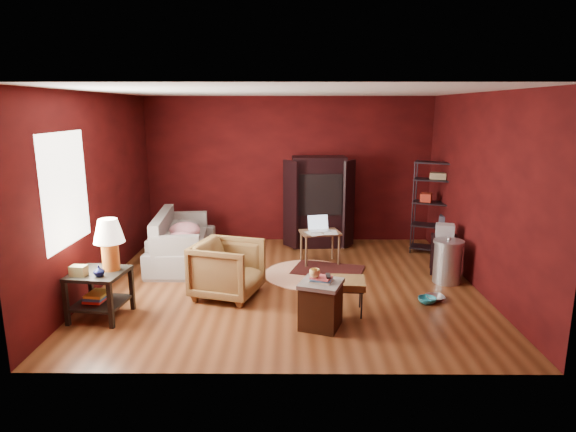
{
  "coord_description": "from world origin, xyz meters",
  "views": [
    {
      "loc": [
        0.05,
        -6.81,
        2.58
      ],
      "look_at": [
        0.0,
        0.2,
        1.0
      ],
      "focal_mm": 30.0,
      "sensor_mm": 36.0,
      "label": 1
    }
  ],
  "objects_px": {
    "sofa": "(182,240)",
    "laptop_desk": "(320,235)",
    "hamper": "(321,304)",
    "wire_shelving": "(437,204)",
    "side_table": "(104,259)",
    "tv_armoire": "(319,200)",
    "armchair": "(228,266)"
  },
  "relations": [
    {
      "from": "laptop_desk",
      "to": "tv_armoire",
      "type": "bearing_deg",
      "value": 76.8
    },
    {
      "from": "sofa",
      "to": "side_table",
      "type": "distance_m",
      "value": 2.26
    },
    {
      "from": "tv_armoire",
      "to": "armchair",
      "type": "bearing_deg",
      "value": -121.39
    },
    {
      "from": "armchair",
      "to": "laptop_desk",
      "type": "distance_m",
      "value": 2.01
    },
    {
      "from": "laptop_desk",
      "to": "sofa",
      "type": "bearing_deg",
      "value": 167.59
    },
    {
      "from": "side_table",
      "to": "tv_armoire",
      "type": "relative_size",
      "value": 0.74
    },
    {
      "from": "sofa",
      "to": "laptop_desk",
      "type": "height_order",
      "value": "laptop_desk"
    },
    {
      "from": "laptop_desk",
      "to": "wire_shelving",
      "type": "bearing_deg",
      "value": 4.03
    },
    {
      "from": "tv_armoire",
      "to": "side_table",
      "type": "bearing_deg",
      "value": -134.08
    },
    {
      "from": "sofa",
      "to": "tv_armoire",
      "type": "distance_m",
      "value": 2.63
    },
    {
      "from": "armchair",
      "to": "hamper",
      "type": "distance_m",
      "value": 1.58
    },
    {
      "from": "side_table",
      "to": "hamper",
      "type": "relative_size",
      "value": 1.9
    },
    {
      "from": "side_table",
      "to": "armchair",
      "type": "bearing_deg",
      "value": 24.78
    },
    {
      "from": "sofa",
      "to": "side_table",
      "type": "bearing_deg",
      "value": 168.88
    },
    {
      "from": "side_table",
      "to": "laptop_desk",
      "type": "bearing_deg",
      "value": 37.38
    },
    {
      "from": "hamper",
      "to": "sofa",
      "type": "bearing_deg",
      "value": 131.64
    },
    {
      "from": "side_table",
      "to": "tv_armoire",
      "type": "xyz_separation_m",
      "value": [
        2.83,
        3.2,
        0.14
      ]
    },
    {
      "from": "side_table",
      "to": "wire_shelving",
      "type": "distance_m",
      "value": 5.63
    },
    {
      "from": "hamper",
      "to": "wire_shelving",
      "type": "distance_m",
      "value": 3.82
    },
    {
      "from": "tv_armoire",
      "to": "sofa",
      "type": "bearing_deg",
      "value": -159.21
    },
    {
      "from": "laptop_desk",
      "to": "tv_armoire",
      "type": "xyz_separation_m",
      "value": [
        0.03,
        1.06,
        0.39
      ]
    },
    {
      "from": "armchair",
      "to": "side_table",
      "type": "xyz_separation_m",
      "value": [
        -1.44,
        -0.66,
        0.32
      ]
    },
    {
      "from": "sofa",
      "to": "hamper",
      "type": "bearing_deg",
      "value": -137.42
    },
    {
      "from": "side_table",
      "to": "sofa",
      "type": "bearing_deg",
      "value": 77.95
    },
    {
      "from": "sofa",
      "to": "armchair",
      "type": "height_order",
      "value": "armchair"
    },
    {
      "from": "sofa",
      "to": "laptop_desk",
      "type": "distance_m",
      "value": 2.34
    },
    {
      "from": "sofa",
      "to": "hamper",
      "type": "xyz_separation_m",
      "value": [
        2.21,
        -2.49,
        -0.1
      ]
    },
    {
      "from": "side_table",
      "to": "wire_shelving",
      "type": "height_order",
      "value": "wire_shelving"
    },
    {
      "from": "armchair",
      "to": "hamper",
      "type": "relative_size",
      "value": 1.31
    },
    {
      "from": "armchair",
      "to": "side_table",
      "type": "relative_size",
      "value": 0.69
    },
    {
      "from": "armchair",
      "to": "tv_armoire",
      "type": "relative_size",
      "value": 0.51
    },
    {
      "from": "sofa",
      "to": "side_table",
      "type": "xyz_separation_m",
      "value": [
        -0.47,
        -2.18,
        0.36
      ]
    }
  ]
}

